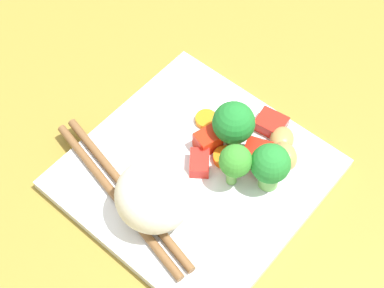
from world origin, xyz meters
TOP-DOWN VIEW (x-y plane):
  - ground_plane at (0.00, 0.00)cm, footprint 110.00×110.00cm
  - square_plate at (0.00, 0.00)cm, footprint 23.04×23.04cm
  - rice_mound at (-5.87, -0.42)cm, footprint 9.61×9.62cm
  - broccoli_floret_0 at (3.71, -6.18)cm, footprint 3.90×3.90cm
  - broccoli_floret_1 at (1.70, -3.51)cm, footprint 3.24×3.24cm
  - broccoli_floret_2 at (5.28, -0.52)cm, footprint 4.35×4.35cm
  - carrot_slice_0 at (5.49, 3.11)cm, footprint 3.04×3.04cm
  - carrot_slice_1 at (3.01, -1.40)cm, footprint 3.44×3.44cm
  - carrot_slice_2 at (7.35, 1.27)cm, footprint 2.56×2.56cm
  - pepper_chunk_0 at (5.12, -3.80)cm, footprint 3.60×3.51cm
  - pepper_chunk_1 at (9.27, -2.59)cm, footprint 3.01×3.39cm
  - pepper_chunk_2 at (3.09, 0.94)cm, footprint 2.96×2.59cm
  - pepper_chunk_3 at (0.65, 0.34)cm, footprint 3.37×3.23cm
  - chicken_piece_0 at (8.25, -4.68)cm, footprint 3.92×3.60cm
  - chicken_piece_1 at (6.62, -6.16)cm, footprint 3.89×4.02cm
  - chopstick_pair at (-6.81, 3.64)cm, footprint 6.27×20.78cm

SIDE VIEW (x-z plane):
  - ground_plane at x=0.00cm, z-range -2.00..0.00cm
  - square_plate at x=0.00cm, z-range 0.00..1.20cm
  - carrot_slice_2 at x=7.35cm, z-range 1.20..1.80cm
  - carrot_slice_0 at x=5.49cm, z-range 1.20..1.81cm
  - carrot_slice_1 at x=3.01cm, z-range 1.20..1.95cm
  - chopstick_pair at x=-6.81cm, z-range 1.20..2.05cm
  - pepper_chunk_1 at x=9.27cm, z-range 1.20..2.58cm
  - pepper_chunk_3 at x=0.65cm, z-range 1.20..2.70cm
  - chicken_piece_0 at x=8.25cm, z-range 1.20..2.96cm
  - pepper_chunk_0 at x=5.12cm, z-range 1.20..2.97cm
  - pepper_chunk_2 at x=3.09cm, z-range 1.20..3.38cm
  - chicken_piece_1 at x=6.62cm, z-range 1.20..3.60cm
  - broccoli_floret_0 at x=3.71cm, z-range 1.58..7.04cm
  - broccoli_floret_2 at x=5.28cm, z-range 1.65..7.09cm
  - rice_mound at x=-5.87cm, z-range 1.20..7.62cm
  - broccoli_floret_1 at x=1.70cm, z-range 1.98..7.22cm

